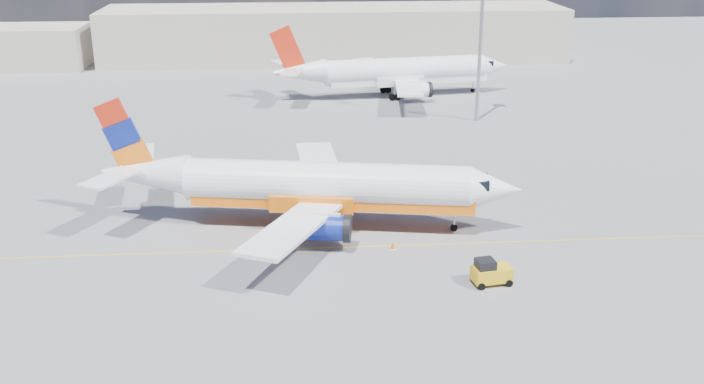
{
  "coord_description": "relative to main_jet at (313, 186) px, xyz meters",
  "views": [
    {
      "loc": [
        -2.01,
        -46.55,
        22.05
      ],
      "look_at": [
        2.05,
        4.56,
        3.5
      ],
      "focal_mm": 40.0,
      "sensor_mm": 36.0,
      "label": 1
    }
  ],
  "objects": [
    {
      "name": "floodlight_mast",
      "position": [
        18.95,
        29.23,
        8.09
      ],
      "size": [
        1.37,
        1.37,
        18.74
      ],
      "color": "#9D9DA5",
      "rests_on": "ground"
    },
    {
      "name": "terminal_main",
      "position": [
        5.58,
        67.89,
        0.86
      ],
      "size": [
        70.0,
        14.0,
        8.0
      ],
      "primitive_type": "cube",
      "color": "#B1A999",
      "rests_on": "ground"
    },
    {
      "name": "taxi_line",
      "position": [
        0.58,
        -4.11,
        -3.13
      ],
      "size": [
        70.0,
        0.15,
        0.01
      ],
      "primitive_type": "cube",
      "color": "gold",
      "rests_on": "ground"
    },
    {
      "name": "ground",
      "position": [
        0.58,
        -7.11,
        -3.14
      ],
      "size": [
        240.0,
        240.0,
        0.0
      ],
      "primitive_type": "plane",
      "color": "slate",
      "rests_on": "ground"
    },
    {
      "name": "main_jet",
      "position": [
        0.0,
        0.0,
        0.0
      ],
      "size": [
        31.21,
        24.21,
        9.42
      ],
      "rotation": [
        0.0,
        0.0,
        -0.18
      ],
      "color": "white",
      "rests_on": "ground"
    },
    {
      "name": "traffic_cone",
      "position": [
        5.28,
        -4.64,
        -2.87
      ],
      "size": [
        0.39,
        0.39,
        0.55
      ],
      "color": "white",
      "rests_on": "ground"
    },
    {
      "name": "gse_tug",
      "position": [
        10.64,
        -10.42,
        -2.34
      ],
      "size": [
        2.57,
        1.82,
        1.7
      ],
      "rotation": [
        0.0,
        0.0,
        0.16
      ],
      "color": "black",
      "rests_on": "ground"
    },
    {
      "name": "second_jet",
      "position": [
        11.76,
        41.82,
        -0.07
      ],
      "size": [
        30.45,
        23.79,
        9.21
      ],
      "rotation": [
        0.0,
        0.0,
        0.14
      ],
      "color": "white",
      "rests_on": "ground"
    }
  ]
}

